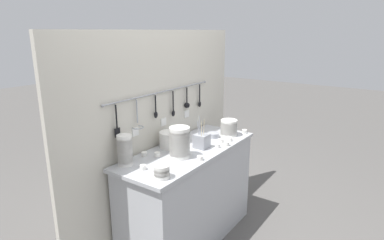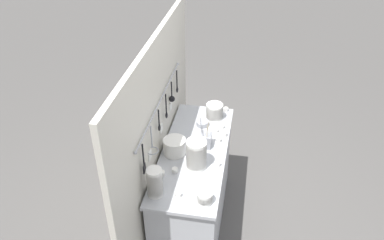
% 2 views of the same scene
% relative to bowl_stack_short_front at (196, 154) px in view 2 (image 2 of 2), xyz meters
% --- Properties ---
extents(ground_plane, '(20.00, 20.00, 0.00)m').
position_rel_bowl_stack_short_front_xyz_m(ground_plane, '(0.21, 0.05, -1.04)').
color(ground_plane, '#514F4C').
extents(counter, '(1.45, 0.56, 0.91)m').
position_rel_bowl_stack_short_front_xyz_m(counter, '(0.21, 0.05, -0.58)').
color(counter, '#ADAFB5').
rests_on(counter, ground).
extents(back_wall, '(2.25, 0.11, 1.92)m').
position_rel_bowl_stack_short_front_xyz_m(back_wall, '(0.21, 0.36, -0.08)').
color(back_wall, beige).
rests_on(back_wall, ground).
extents(bowl_stack_short_front, '(0.17, 0.17, 0.26)m').
position_rel_bowl_stack_short_front_xyz_m(bowl_stack_short_front, '(0.00, 0.00, 0.00)').
color(bowl_stack_short_front, silver).
rests_on(bowl_stack_short_front, counter).
extents(bowl_stack_back_corner, '(0.16, 0.16, 0.16)m').
position_rel_bowl_stack_short_front_xyz_m(bowl_stack_back_corner, '(0.73, -0.06, -0.05)').
color(bowl_stack_back_corner, silver).
rests_on(bowl_stack_back_corner, counter).
extents(bowl_stack_nested_right, '(0.11, 0.11, 0.10)m').
position_rel_bowl_stack_short_front_xyz_m(bowl_stack_nested_right, '(-0.38, -0.13, -0.08)').
color(bowl_stack_nested_right, silver).
rests_on(bowl_stack_nested_right, counter).
extents(bowl_stack_wide_centre, '(0.12, 0.12, 0.24)m').
position_rel_bowl_stack_short_front_xyz_m(bowl_stack_wide_centre, '(-0.36, 0.25, -0.01)').
color(bowl_stack_wide_centre, silver).
rests_on(bowl_stack_wide_centre, counter).
extents(plate_stack, '(0.19, 0.19, 0.14)m').
position_rel_bowl_stack_short_front_xyz_m(plate_stack, '(0.14, 0.21, -0.06)').
color(plate_stack, silver).
rests_on(plate_stack, counter).
extents(steel_mixing_bowl, '(0.12, 0.12, 0.04)m').
position_rel_bowl_stack_short_front_xyz_m(steel_mixing_bowl, '(0.60, 0.04, -0.11)').
color(steel_mixing_bowl, '#93969E').
rests_on(steel_mixing_bowl, counter).
extents(cutlery_caddy, '(0.12, 0.12, 0.28)m').
position_rel_bowl_stack_short_front_xyz_m(cutlery_caddy, '(0.29, -0.02, -0.06)').
color(cutlery_caddy, '#93969E').
rests_on(cutlery_caddy, counter).
extents(cup_back_right, '(0.05, 0.05, 0.04)m').
position_rel_bowl_stack_short_front_xyz_m(cup_back_right, '(0.46, -0.18, -0.11)').
color(cup_back_right, silver).
rests_on(cup_back_right, counter).
extents(cup_edge_far, '(0.05, 0.05, 0.04)m').
position_rel_bowl_stack_short_front_xyz_m(cup_edge_far, '(0.51, -0.10, -0.11)').
color(cup_edge_far, silver).
rests_on(cup_edge_far, counter).
extents(cup_by_caddy, '(0.05, 0.05, 0.04)m').
position_rel_bowl_stack_short_front_xyz_m(cup_by_caddy, '(0.37, -0.14, -0.11)').
color(cup_by_caddy, silver).
rests_on(cup_by_caddy, counter).
extents(cup_centre, '(0.05, 0.05, 0.04)m').
position_rel_bowl_stack_short_front_xyz_m(cup_centre, '(-0.35, 0.08, -0.11)').
color(cup_centre, silver).
rests_on(cup_centre, counter).
extents(cup_front_right, '(0.05, 0.05, 0.04)m').
position_rel_bowl_stack_short_front_xyz_m(cup_front_right, '(-0.15, 0.25, -0.11)').
color(cup_front_right, silver).
rests_on(cup_front_right, counter).
extents(cup_back_left, '(0.05, 0.05, 0.04)m').
position_rel_bowl_stack_short_front_xyz_m(cup_back_left, '(0.89, -0.15, -0.11)').
color(cup_back_left, silver).
rests_on(cup_back_left, counter).
extents(cup_front_left, '(0.05, 0.05, 0.04)m').
position_rel_bowl_stack_short_front_xyz_m(cup_front_left, '(-0.09, 0.16, -0.11)').
color(cup_front_left, silver).
rests_on(cup_front_left, counter).
extents(cup_beside_plates, '(0.05, 0.05, 0.04)m').
position_rel_bowl_stack_short_front_xyz_m(cup_beside_plates, '(0.58, -0.15, -0.11)').
color(cup_beside_plates, silver).
rests_on(cup_beside_plates, counter).
extents(cup_edge_near, '(0.05, 0.05, 0.04)m').
position_rel_bowl_stack_short_front_xyz_m(cup_edge_near, '(0.04, -0.17, -0.11)').
color(cup_edge_near, silver).
rests_on(cup_edge_near, counter).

